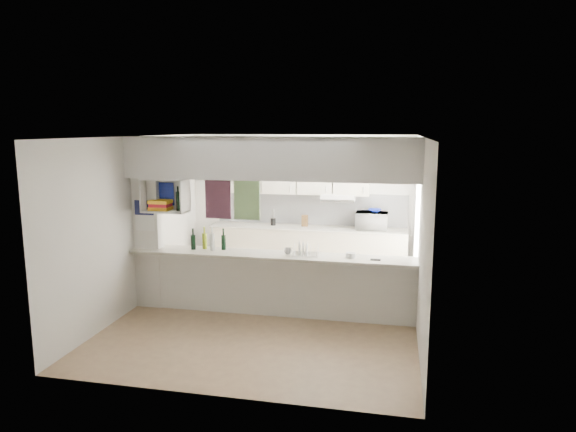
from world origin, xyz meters
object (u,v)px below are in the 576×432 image
(microwave, at_px, (372,221))
(wine_bottles, at_px, (208,241))
(dish_rack, at_px, (306,249))
(bowl, at_px, (375,211))

(microwave, distance_m, wine_bottles, 3.11)
(dish_rack, relative_size, wine_bottles, 0.77)
(bowl, distance_m, dish_rack, 2.30)
(wine_bottles, bearing_deg, dish_rack, -0.75)
(microwave, height_order, wine_bottles, wine_bottles)
(microwave, distance_m, dish_rack, 2.25)
(dish_rack, height_order, wine_bottles, wine_bottles)
(bowl, height_order, wine_bottles, bowl)
(microwave, relative_size, wine_bottles, 1.08)
(bowl, relative_size, dish_rack, 0.60)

